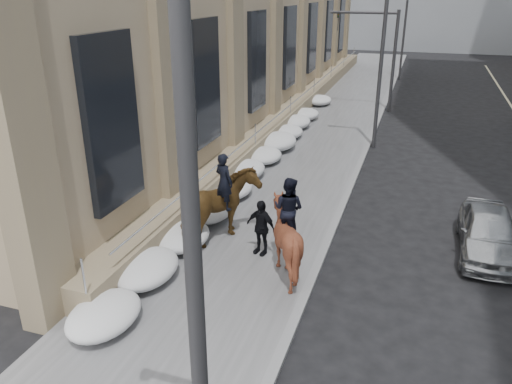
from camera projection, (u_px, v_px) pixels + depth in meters
ground at (199, 294)px, 12.73m from camera, size 140.00×140.00×0.00m
sidewalk at (295, 167)px, 21.48m from camera, size 5.00×80.00×0.12m
curb at (356, 173)px, 20.72m from camera, size 0.24×80.00×0.12m
streetlight_near at (180, 281)px, 4.92m from camera, size 1.71×0.24×8.00m
streetlight_mid at (379, 50)px, 22.46m from camera, size 1.71×0.24×8.00m
streetlight_far at (403, 22)px, 40.00m from camera, size 1.71×0.24×8.00m
traffic_signal at (380, 45)px, 29.89m from camera, size 4.10×0.22×6.00m
snow_bank at (249, 168)px, 20.08m from camera, size 1.70×18.10×0.76m
mounted_horse_left at (220, 206)px, 14.70m from camera, size 2.11×2.81×2.74m
mounted_horse_right at (286, 235)px, 13.05m from camera, size 1.98×2.13×2.66m
pedestrian at (261, 227)px, 14.13m from camera, size 1.04×0.68×1.65m
car_silver at (488, 232)px, 14.42m from camera, size 1.64×3.96×1.34m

